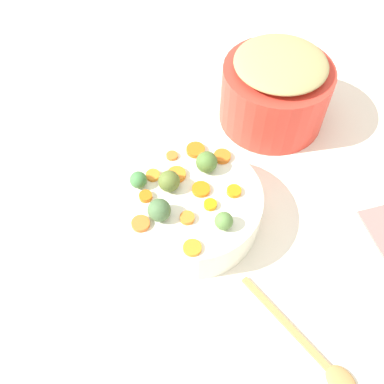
% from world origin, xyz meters
% --- Properties ---
extents(tabletop, '(2.40, 2.40, 0.02)m').
position_xyz_m(tabletop, '(0.00, 0.00, 0.01)').
color(tabletop, white).
rests_on(tabletop, ground).
extents(serving_bowl_carrots, '(0.28, 0.28, 0.09)m').
position_xyz_m(serving_bowl_carrots, '(0.02, -0.04, 0.06)').
color(serving_bowl_carrots, white).
rests_on(serving_bowl_carrots, tabletop).
extents(metal_pot, '(0.26, 0.26, 0.15)m').
position_xyz_m(metal_pot, '(-0.15, 0.27, 0.09)').
color(metal_pot, red).
rests_on(metal_pot, tabletop).
extents(stuffing_mound, '(0.21, 0.21, 0.03)m').
position_xyz_m(stuffing_mound, '(-0.15, 0.27, 0.19)').
color(stuffing_mound, tan).
rests_on(stuffing_mound, metal_pot).
extents(carrot_slice_0, '(0.04, 0.04, 0.01)m').
position_xyz_m(carrot_slice_0, '(0.05, 0.04, 0.11)').
color(carrot_slice_0, orange).
rests_on(carrot_slice_0, serving_bowl_carrots).
extents(carrot_slice_1, '(0.05, 0.05, 0.01)m').
position_xyz_m(carrot_slice_1, '(-0.07, 0.02, 0.11)').
color(carrot_slice_1, orange).
rests_on(carrot_slice_1, serving_bowl_carrots).
extents(carrot_slice_2, '(0.03, 0.03, 0.01)m').
position_xyz_m(carrot_slice_2, '(0.06, -0.02, 0.11)').
color(carrot_slice_2, orange).
rests_on(carrot_slice_2, serving_bowl_carrots).
extents(carrot_slice_3, '(0.03, 0.03, 0.01)m').
position_xyz_m(carrot_slice_3, '(-0.05, -0.09, 0.11)').
color(carrot_slice_3, orange).
rests_on(carrot_slice_3, serving_bowl_carrots).
extents(carrot_slice_4, '(0.03, 0.03, 0.01)m').
position_xyz_m(carrot_slice_4, '(-0.08, -0.03, 0.11)').
color(carrot_slice_4, orange).
rests_on(carrot_slice_4, serving_bowl_carrots).
extents(carrot_slice_5, '(0.03, 0.03, 0.01)m').
position_xyz_m(carrot_slice_5, '(-0.01, -0.12, 0.11)').
color(carrot_slice_5, orange).
rests_on(carrot_slice_5, serving_bowl_carrots).
extents(carrot_slice_6, '(0.04, 0.04, 0.01)m').
position_xyz_m(carrot_slice_6, '(0.04, -0.16, 0.11)').
color(carrot_slice_6, orange).
rests_on(carrot_slice_6, serving_bowl_carrots).
extents(carrot_slice_7, '(0.05, 0.05, 0.01)m').
position_xyz_m(carrot_slice_7, '(0.02, -0.02, 0.11)').
color(carrot_slice_7, orange).
rests_on(carrot_slice_7, serving_bowl_carrots).
extents(carrot_slice_8, '(0.05, 0.05, 0.01)m').
position_xyz_m(carrot_slice_8, '(-0.03, 0.06, 0.11)').
color(carrot_slice_8, orange).
rests_on(carrot_slice_8, serving_bowl_carrots).
extents(carrot_slice_9, '(0.04, 0.04, 0.01)m').
position_xyz_m(carrot_slice_9, '(0.07, -0.07, 0.11)').
color(carrot_slice_9, orange).
rests_on(carrot_slice_9, serving_bowl_carrots).
extents(carrot_slice_10, '(0.05, 0.05, 0.01)m').
position_xyz_m(carrot_slice_10, '(-0.03, -0.05, 0.11)').
color(carrot_slice_10, orange).
rests_on(carrot_slice_10, serving_bowl_carrots).
extents(carrot_slice_11, '(0.04, 0.04, 0.01)m').
position_xyz_m(carrot_slice_11, '(0.13, -0.09, 0.11)').
color(carrot_slice_11, orange).
rests_on(carrot_slice_11, serving_bowl_carrots).
extents(brussels_sprout_0, '(0.03, 0.03, 0.03)m').
position_xyz_m(brussels_sprout_0, '(0.11, -0.02, 0.13)').
color(brussels_sprout_0, '#59833F').
rests_on(brussels_sprout_0, serving_bowl_carrots).
extents(brussels_sprout_1, '(0.04, 0.04, 0.04)m').
position_xyz_m(brussels_sprout_1, '(-0.01, -0.07, 0.13)').
color(brussels_sprout_1, '#5B6E2E').
rests_on(brussels_sprout_1, serving_bowl_carrots).
extents(brussels_sprout_2, '(0.03, 0.03, 0.03)m').
position_xyz_m(brussels_sprout_2, '(-0.05, -0.12, 0.13)').
color(brussels_sprout_2, '#427F41').
rests_on(brussels_sprout_2, serving_bowl_carrots).
extents(brussels_sprout_3, '(0.04, 0.04, 0.04)m').
position_xyz_m(brussels_sprout_3, '(-0.02, 0.02, 0.13)').
color(brussels_sprout_3, '#507532').
rests_on(brussels_sprout_3, serving_bowl_carrots).
extents(brussels_sprout_4, '(0.04, 0.04, 0.04)m').
position_xyz_m(brussels_sprout_4, '(0.04, -0.12, 0.13)').
color(brussels_sprout_4, '#486B3F').
rests_on(brussels_sprout_4, serving_bowl_carrots).
extents(wooden_spoon, '(0.27, 0.08, 0.01)m').
position_xyz_m(wooden_spoon, '(0.37, 0.02, 0.03)').
color(wooden_spoon, '#B6864B').
rests_on(wooden_spoon, tabletop).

